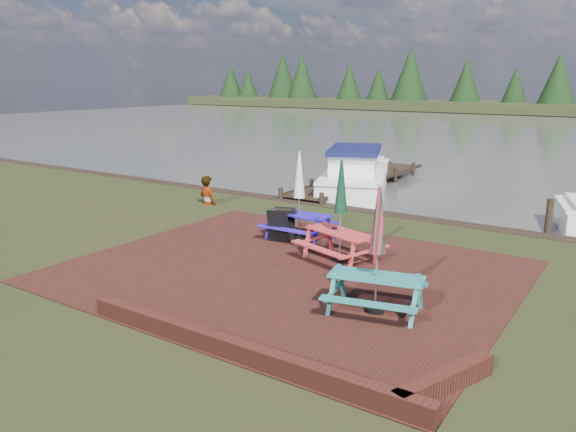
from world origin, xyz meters
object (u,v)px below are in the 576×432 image
Objects in this scene: picnic_table_blue at (299,210)px; jetty at (359,180)px; picnic_table_red at (340,227)px; person at (207,176)px; chalkboard at (281,225)px; picnic_table_teal at (377,270)px; boat_jetty at (356,177)px.

jetty is (-2.37, 8.09, -0.67)m from picnic_table_blue.
person is at bearing 174.02° from picnic_table_red.
chalkboard is 0.46× the size of person.
picnic_table_blue is 5.05m from person.
jetty is at bearing 105.24° from picnic_table_teal.
chalkboard reaches higher than jetty.
boat_jetty is at bearing 85.65° from chalkboard.
boat_jetty is 6.09m from person.
picnic_table_teal is at bearing -41.64° from picnic_table_blue.
chalkboard is (-1.96, 0.55, -0.36)m from picnic_table_red.
picnic_table_teal is at bearing -62.06° from jetty.
chalkboard is (-3.83, 2.70, -0.35)m from picnic_table_teal.
picnic_table_blue is (-3.57, 3.12, -0.00)m from picnic_table_teal.
picnic_table_blue is (-1.70, 0.97, -0.02)m from picnic_table_red.
picnic_table_teal is at bearing -53.16° from chalkboard.
picnic_table_red is at bearing -65.81° from jetty.
picnic_table_teal is 0.33× the size of boat_jetty.
chalkboard is 0.12× the size of boat_jetty.
picnic_table_red reaches higher than boat_jetty.
picnic_table_red reaches higher than picnic_table_blue.
picnic_table_red is 0.33× the size of boat_jetty.
jetty is at bearing 105.83° from picnic_table_blue.
picnic_table_blue reaches higher than boat_jetty.
chalkboard is at bearing 132.14° from picnic_table_teal.
person reaches higher than jetty.
picnic_table_red is 9.96m from jetty.
picnic_table_red is at bearing 118.43° from picnic_table_teal.
boat_jetty reaches higher than jetty.
picnic_table_teal is 1.21× the size of person.
chalkboard is 7.98m from boat_jetty.
person is (-8.27, 4.95, 0.14)m from picnic_table_teal.
jetty is (-4.07, 9.06, -0.69)m from picnic_table_red.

